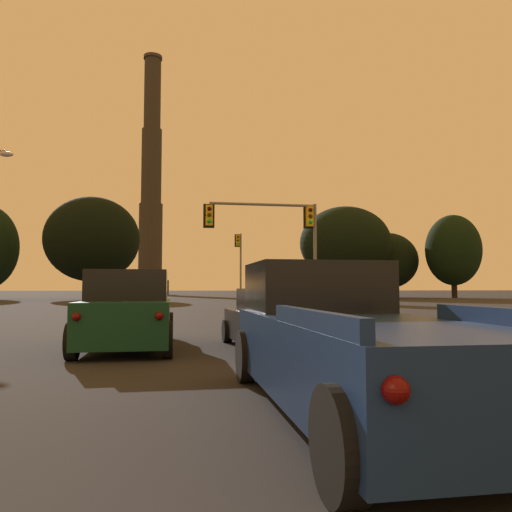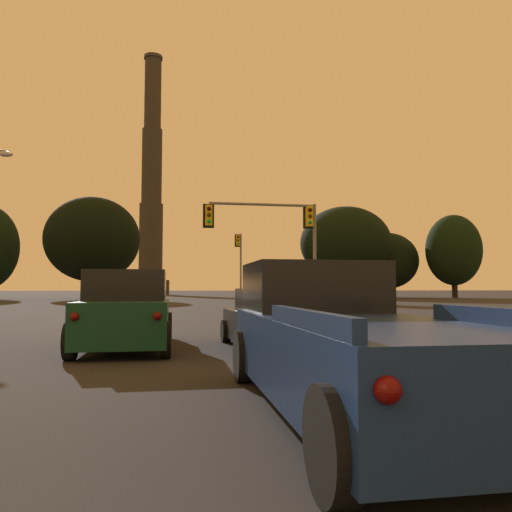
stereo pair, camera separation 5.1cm
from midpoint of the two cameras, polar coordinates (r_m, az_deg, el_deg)
pickup_truck_right_lane_third at (r=6.19m, az=10.28°, el=-9.56°), size 2.19×5.51×1.82m
suv_center_lane_second at (r=12.55m, az=-14.39°, el=-6.07°), size 2.12×4.91×1.86m
hatchback_right_lane_second at (r=11.92m, az=1.90°, el=-7.44°), size 2.07×4.17×1.44m
traffic_light_far_right at (r=48.60m, az=-1.94°, el=-0.20°), size 0.78×0.50×6.77m
traffic_light_overhead_right at (r=26.06m, az=2.51°, el=3.12°), size 6.08×0.50×5.89m
smokestack at (r=113.09m, az=-11.92°, el=6.33°), size 8.20×8.20×53.54m
treeline_far_right at (r=67.38m, az=-18.24°, el=1.82°), size 11.96×10.76×13.18m
treeline_right_mid at (r=80.78m, az=14.72°, el=-0.53°), size 9.76×8.78×10.13m
treeline_far_left at (r=79.42m, az=21.61°, el=0.63°), size 8.21×7.39×12.32m
treeline_left_mid at (r=74.71m, az=10.16°, el=1.40°), size 13.50×12.15×13.48m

